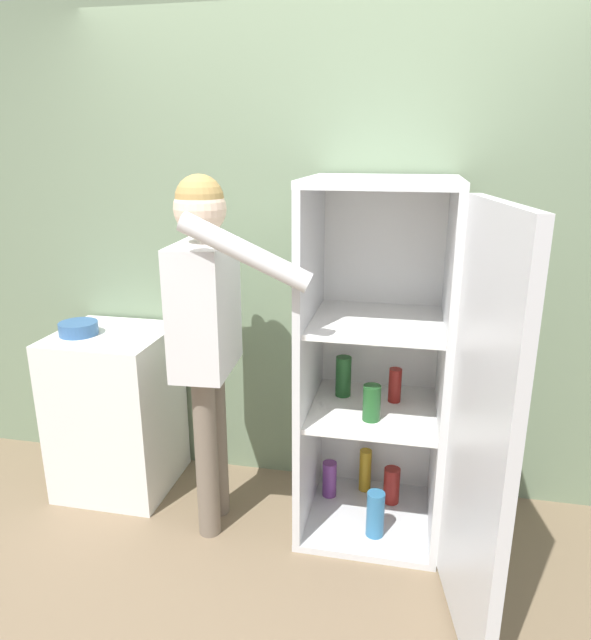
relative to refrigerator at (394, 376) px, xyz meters
The scene contains 6 objects.
ground_plane 1.06m from the refrigerator, 128.51° to the right, with size 12.00×12.00×0.00m, color #7A664C.
wall_back 0.76m from the refrigerator, 130.78° to the left, with size 7.00×0.06×2.55m.
refrigerator is the anchor object (origin of this frame).
person 0.90m from the refrigerator, behind, with size 0.67×0.56×1.73m.
counter 1.54m from the refrigerator, behind, with size 0.58×0.56×0.90m.
bowl 1.64m from the refrigerator, behind, with size 0.20×0.20×0.07m.
Camera 1 is at (0.46, -1.93, 1.84)m, focal length 32.00 mm.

